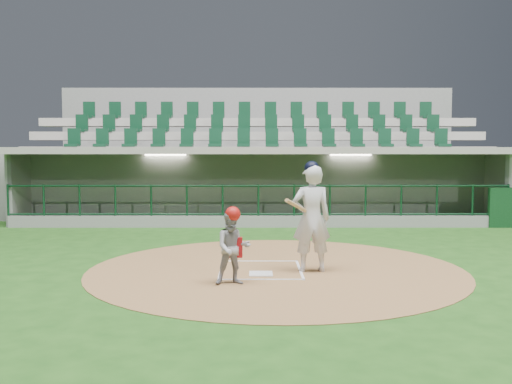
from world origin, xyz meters
TOP-DOWN VIEW (x-y plane):
  - ground at (0.00, 0.00)m, footprint 120.00×120.00m
  - dirt_circle at (0.30, -0.20)m, footprint 7.20×7.20m
  - home_plate at (0.00, -0.70)m, footprint 0.43×0.43m
  - batter_box_chalk at (0.00, -0.30)m, footprint 1.55×1.80m
  - dugout_structure at (0.03, 7.81)m, footprint 16.40×3.70m
  - seating_deck at (0.00, 10.91)m, footprint 17.00×6.72m
  - batter at (0.95, -0.43)m, footprint 0.93×0.93m
  - catcher at (-0.48, -1.48)m, footprint 0.67×0.56m

SIDE VIEW (x-z plane):
  - ground at x=0.00m, z-range 0.00..0.00m
  - dirt_circle at x=0.30m, z-range 0.00..0.01m
  - batter_box_chalk at x=0.00m, z-range 0.01..0.02m
  - home_plate at x=0.00m, z-range 0.01..0.03m
  - catcher at x=-0.48m, z-range 0.00..1.33m
  - dugout_structure at x=0.03m, z-range -0.54..2.46m
  - batter at x=0.95m, z-range 0.00..2.08m
  - seating_deck at x=0.00m, z-range -1.15..4.00m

